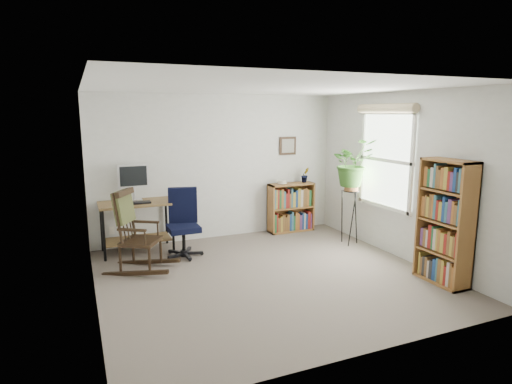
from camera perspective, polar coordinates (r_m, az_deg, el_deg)
name	(u,v)px	position (r m, az deg, el deg)	size (l,w,h in m)	color
floor	(268,276)	(5.68, 1.61, -11.16)	(4.20, 4.00, 0.00)	slate
ceiling	(269,87)	(5.29, 1.75, 13.79)	(4.20, 4.00, 0.00)	white
wall_back	(219,167)	(7.20, -5.00, 3.31)	(4.20, 0.00, 2.40)	silver
wall_front	(369,223)	(3.67, 14.84, -3.98)	(4.20, 0.00, 2.40)	silver
wall_left	(89,198)	(4.88, -21.35, -0.81)	(0.00, 4.00, 2.40)	silver
wall_right	(401,176)	(6.51, 18.73, 2.03)	(0.00, 4.00, 2.40)	silver
window	(385,160)	(6.68, 16.87, 4.07)	(0.12, 1.20, 1.50)	white
desk	(137,227)	(6.76, -15.57, -4.53)	(1.08, 0.59, 0.78)	brown
monitor	(134,182)	(6.76, -16.01, 1.24)	(0.46, 0.16, 0.56)	silver
keyboard	(137,203)	(6.56, -15.60, -1.40)	(0.40, 0.15, 0.03)	black
office_chair	(183,223)	(6.37, -9.68, -4.07)	(0.56, 0.56, 1.02)	black
rocking_chair	(140,230)	(5.92, -15.16, -4.92)	(0.58, 0.97, 1.12)	black
low_bookshelf	(291,207)	(7.66, 4.69, -2.06)	(0.82, 0.27, 0.87)	#936030
tall_bookshelf	(445,222)	(5.75, 23.91, -3.72)	(0.29, 0.68, 1.55)	#936030
plant_stand	(350,213)	(7.04, 12.44, -2.75)	(0.28, 0.28, 1.03)	black
spider_plant	(353,140)	(6.87, 12.83, 6.80)	(1.69, 1.88, 1.46)	#346623
potted_plant_small	(305,179)	(7.71, 6.55, 1.69)	(0.13, 0.24, 0.11)	#346623
framed_picture	(288,146)	(7.64, 4.29, 6.15)	(0.32, 0.04, 0.32)	black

